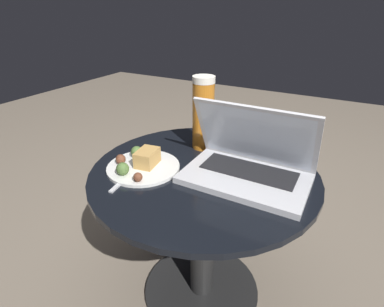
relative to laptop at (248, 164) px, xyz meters
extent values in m
plane|color=#726656|center=(-0.13, -0.02, -0.58)|extent=(6.00, 6.00, 0.00)
cylinder|color=black|center=(-0.13, -0.02, -0.57)|extent=(0.43, 0.43, 0.01)
cylinder|color=black|center=(-0.13, -0.02, -0.31)|extent=(0.08, 0.08, 0.50)
cylinder|color=black|center=(-0.13, -0.02, -0.05)|extent=(0.69, 0.69, 0.02)
cube|color=silver|center=(0.00, -0.02, -0.04)|extent=(0.35, 0.22, 0.02)
cube|color=black|center=(0.00, 0.01, -0.03)|extent=(0.27, 0.11, 0.00)
cube|color=silver|center=(0.00, 0.04, 0.07)|extent=(0.35, 0.10, 0.20)
cube|color=silver|center=(0.00, 0.04, 0.07)|extent=(0.32, 0.09, 0.18)
cylinder|color=#C6701E|center=(-0.21, 0.12, 0.07)|extent=(0.07, 0.07, 0.23)
cylinder|color=white|center=(-0.21, 0.12, 0.19)|extent=(0.07, 0.07, 0.02)
cylinder|color=silver|center=(-0.30, -0.10, -0.04)|extent=(0.22, 0.22, 0.01)
cube|color=tan|center=(-0.29, -0.09, -0.01)|extent=(0.07, 0.09, 0.05)
sphere|color=brown|center=(-0.26, -0.18, -0.02)|extent=(0.03, 0.03, 0.03)
sphere|color=brown|center=(-0.37, -0.12, -0.02)|extent=(0.03, 0.03, 0.03)
sphere|color=#4C6B33|center=(-0.32, -0.17, -0.02)|extent=(0.04, 0.04, 0.04)
sphere|color=#4C6B33|center=(-0.35, -0.06, -0.02)|extent=(0.04, 0.04, 0.04)
cube|color=silver|center=(-0.30, -0.18, -0.04)|extent=(0.03, 0.14, 0.00)
cube|color=silver|center=(-0.32, -0.09, -0.04)|extent=(0.03, 0.06, 0.00)
camera|label=1|loc=(0.22, -0.73, 0.41)|focal=28.00mm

